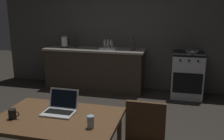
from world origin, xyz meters
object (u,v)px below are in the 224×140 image
Objects in this scene: dining_table at (58,124)px; frying_pan at (192,52)px; electric_kettle at (65,42)px; drinking_glass at (91,122)px; dish_rack at (108,47)px; bottle at (133,44)px; bottle_b at (76,41)px; coffee_mug at (13,114)px; laptop at (60,108)px; stove_oven at (187,75)px.

frying_pan is (1.40, 2.96, 0.28)m from dining_table.
drinking_glass is at bearing -61.88° from electric_kettle.
dish_rack is (-0.67, 3.12, 0.18)m from drinking_glass.
bottle reaches higher than dining_table.
dining_table is 3.27m from electric_kettle.
drinking_glass is at bearing -108.20° from frying_pan.
dish_rack reaches higher than dining_table.
dining_table is 4.51× the size of bottle_b.
coffee_mug is (-0.67, -3.07, -0.26)m from bottle.
coffee_mug reaches higher than dining_table.
frying_pan reaches higher than coffee_mug.
frying_pan is at bearing -0.98° from dish_rack.
bottle_b is (-0.77, 0.08, 0.08)m from dish_rack.
dining_table is at bearing -94.95° from bottle.
dining_table is at bearing 161.46° from drinking_glass.
laptop is 0.94× the size of dish_rack.
drinking_glass is (0.39, -0.13, 0.13)m from dining_table.
frying_pan is 1.68m from dish_rack.
electric_kettle is at bearing 107.63° from laptop.
stove_oven reaches higher than dining_table.
dish_rack is at bearing 179.91° from stove_oven.
bottle_b is (-1.30, 0.13, 0.00)m from bottle.
dining_table is at bearing -71.09° from bottle_b.
electric_kettle is 2.13× the size of coffee_mug.
dining_table is 0.45m from coffee_mug.
frying_pan is at bearing 59.60° from coffee_mug.
dish_rack is at bearing 95.38° from dining_table.
drinking_glass is 0.43× the size of bottle_b.
coffee_mug is at bearing -120.40° from frying_pan.
bottle_b is at bearing 174.31° from bottle.
coffee_mug is 0.34× the size of dish_rack.
dish_rack is 1.26× the size of bottle_b.
coffee_mug is 0.99× the size of drinking_glass.
drinking_glass is at bearing -87.50° from bottle.
bottle_b reaches higher than laptop.
dining_table is 3.79× the size of laptop.
frying_pan reaches higher than stove_oven.
electric_kettle is (-1.28, 2.99, 0.37)m from dining_table.
frying_pan is 3.64× the size of drinking_glass.
stove_oven is 3.19m from laptop.
dish_rack is at bearing 174.66° from bottle.
stove_oven is at bearing -0.05° from electric_kettle.
stove_oven is at bearing -0.09° from dish_rack.
laptop is at bearing 33.32° from coffee_mug.
bottle is 3.08m from drinking_glass.
coffee_mug is (-1.81, -3.09, -0.16)m from frying_pan.
frying_pan is at bearing 57.35° from laptop.
electric_kettle reaches higher than frying_pan.
stove_oven is at bearing 65.65° from dining_table.
stove_oven is 2.47m from bottle_b.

